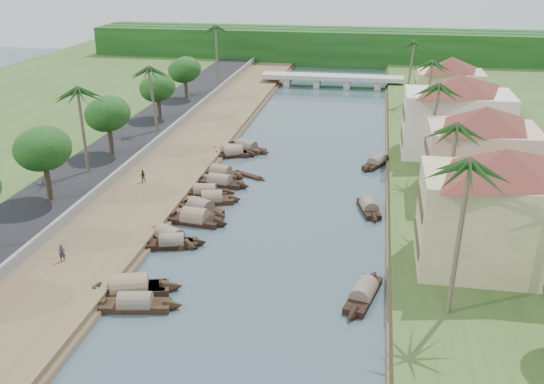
% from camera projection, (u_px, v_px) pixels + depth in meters
% --- Properties ---
extents(ground, '(220.00, 220.00, 0.00)m').
position_uv_depth(ground, '(269.00, 250.00, 55.65)').
color(ground, '#384B54').
rests_on(ground, ground).
extents(left_bank, '(10.00, 180.00, 0.80)m').
position_uv_depth(left_bank, '(172.00, 165.00, 76.33)').
color(left_bank, brown).
rests_on(left_bank, ground).
extents(right_bank, '(16.00, 180.00, 1.20)m').
position_uv_depth(right_bank, '(459.00, 180.00, 70.69)').
color(right_bank, '#314F1F').
rests_on(right_bank, ground).
extents(road, '(8.00, 180.00, 1.40)m').
position_uv_depth(road, '(108.00, 159.00, 77.57)').
color(road, black).
rests_on(road, ground).
extents(retaining_wall, '(0.40, 180.00, 1.10)m').
position_uv_depth(retaining_wall, '(140.00, 156.00, 76.65)').
color(retaining_wall, slate).
rests_on(retaining_wall, left_bank).
extents(treeline, '(120.00, 14.00, 8.00)m').
position_uv_depth(treeline, '(342.00, 46.00, 145.61)').
color(treeline, '#0F380F').
rests_on(treeline, ground).
extents(bridge, '(28.00, 4.00, 2.40)m').
position_uv_depth(bridge, '(332.00, 79.00, 120.85)').
color(bridge, '#A9A89E').
rests_on(bridge, ground).
extents(building_near, '(14.85, 14.85, 10.20)m').
position_uv_depth(building_near, '(498.00, 208.00, 48.42)').
color(building_near, beige).
rests_on(building_near, right_bank).
extents(building_mid, '(14.11, 14.11, 9.70)m').
position_uv_depth(building_mid, '(481.00, 151.00, 62.99)').
color(building_mid, beige).
rests_on(building_mid, right_bank).
extents(building_far, '(15.59, 15.59, 10.20)m').
position_uv_depth(building_far, '(457.00, 115.00, 75.85)').
color(building_far, white).
rests_on(building_far, right_bank).
extents(building_distant, '(12.62, 12.62, 9.20)m').
position_uv_depth(building_distant, '(449.00, 86.00, 94.17)').
color(building_distant, beige).
rests_on(building_distant, right_bank).
extents(sampan_0, '(7.62, 2.72, 2.00)m').
position_uv_depth(sampan_0, '(135.00, 304.00, 46.31)').
color(sampan_0, black).
rests_on(sampan_0, ground).
extents(sampan_1, '(8.02, 3.77, 2.32)m').
position_uv_depth(sampan_1, '(131.00, 287.00, 48.60)').
color(sampan_1, black).
rests_on(sampan_1, ground).
extents(sampan_2, '(8.76, 4.33, 2.27)m').
position_uv_depth(sampan_2, '(130.00, 289.00, 48.40)').
color(sampan_2, black).
rests_on(sampan_2, ground).
extents(sampan_3, '(6.76, 3.17, 1.85)m').
position_uv_depth(sampan_3, '(172.00, 243.00, 55.99)').
color(sampan_3, black).
rests_on(sampan_3, ground).
extents(sampan_4, '(7.07, 4.72, 2.06)m').
position_uv_depth(sampan_4, '(169.00, 237.00, 57.17)').
color(sampan_4, black).
rests_on(sampan_4, ground).
extents(sampan_5, '(7.49, 2.71, 2.33)m').
position_uv_depth(sampan_5, '(195.00, 219.00, 60.92)').
color(sampan_5, black).
rests_on(sampan_5, ground).
extents(sampan_6, '(7.11, 4.67, 2.15)m').
position_uv_depth(sampan_6, '(201.00, 209.00, 63.44)').
color(sampan_6, black).
rests_on(sampan_6, ground).
extents(sampan_7, '(7.21, 2.39, 1.93)m').
position_uv_depth(sampan_7, '(205.00, 192.00, 67.76)').
color(sampan_7, black).
rests_on(sampan_7, ground).
extents(sampan_8, '(6.74, 3.42, 2.06)m').
position_uv_depth(sampan_8, '(212.00, 200.00, 65.69)').
color(sampan_8, black).
rests_on(sampan_8, ground).
extents(sampan_9, '(7.81, 2.76, 1.97)m').
position_uv_depth(sampan_9, '(220.00, 182.00, 70.65)').
color(sampan_9, black).
rests_on(sampan_9, ground).
extents(sampan_10, '(7.04, 3.35, 1.95)m').
position_uv_depth(sampan_10, '(221.00, 173.00, 73.64)').
color(sampan_10, black).
rests_on(sampan_10, ground).
extents(sampan_11, '(7.17, 4.53, 2.09)m').
position_uv_depth(sampan_11, '(233.00, 153.00, 80.67)').
color(sampan_11, black).
rests_on(sampan_11, ground).
extents(sampan_12, '(7.93, 5.06, 1.98)m').
position_uv_depth(sampan_12, '(246.00, 147.00, 83.21)').
color(sampan_12, black).
rests_on(sampan_12, ground).
extents(sampan_13, '(7.77, 2.54, 2.11)m').
position_uv_depth(sampan_13, '(231.00, 152.00, 81.24)').
color(sampan_13, black).
rests_on(sampan_13, ground).
extents(sampan_14, '(3.39, 8.29, 2.01)m').
position_uv_depth(sampan_14, '(363.00, 294.00, 47.73)').
color(sampan_14, black).
rests_on(sampan_14, ground).
extents(sampan_15, '(3.09, 7.04, 1.90)m').
position_uv_depth(sampan_15, '(369.00, 208.00, 63.67)').
color(sampan_15, black).
rests_on(sampan_15, ground).
extents(sampan_16, '(4.42, 7.31, 1.87)m').
position_uv_depth(sampan_16, '(377.00, 163.00, 77.17)').
color(sampan_16, black).
rests_on(sampan_16, ground).
extents(canoe_1, '(5.02, 1.41, 0.80)m').
position_uv_depth(canoe_1, '(169.00, 242.00, 56.86)').
color(canoe_1, black).
rests_on(canoe_1, ground).
extents(canoe_2, '(5.06, 3.26, 0.78)m').
position_uv_depth(canoe_2, '(248.00, 176.00, 73.55)').
color(canoe_2, black).
rests_on(canoe_2, ground).
extents(palm_0, '(3.20, 3.20, 13.04)m').
position_uv_depth(palm_0, '(467.00, 167.00, 39.71)').
color(palm_0, brown).
rests_on(palm_0, ground).
extents(palm_1, '(3.20, 3.20, 11.42)m').
position_uv_depth(palm_1, '(456.00, 128.00, 53.89)').
color(palm_1, brown).
rests_on(palm_1, ground).
extents(palm_2, '(3.20, 3.20, 12.09)m').
position_uv_depth(palm_2, '(433.00, 88.00, 66.73)').
color(palm_2, brown).
rests_on(palm_2, ground).
extents(palm_3, '(3.20, 3.20, 11.31)m').
position_uv_depth(palm_3, '(430.00, 63.00, 85.42)').
color(palm_3, brown).
rests_on(palm_3, ground).
extents(palm_5, '(3.20, 3.20, 11.33)m').
position_uv_depth(palm_5, '(79.00, 91.00, 67.67)').
color(palm_5, brown).
rests_on(palm_5, ground).
extents(palm_6, '(3.20, 3.20, 10.53)m').
position_uv_depth(palm_6, '(152.00, 70.00, 83.92)').
color(palm_6, brown).
rests_on(palm_6, ground).
extents(palm_7, '(3.20, 3.20, 11.88)m').
position_uv_depth(palm_7, '(411.00, 43.00, 99.96)').
color(palm_7, brown).
rests_on(palm_7, ground).
extents(palm_8, '(3.20, 3.20, 12.88)m').
position_uv_depth(palm_8, '(216.00, 28.00, 109.50)').
color(palm_8, brown).
rests_on(palm_8, ground).
extents(tree_2, '(5.38, 5.38, 7.76)m').
position_uv_depth(tree_2, '(43.00, 149.00, 61.16)').
color(tree_2, '#4E3C2D').
rests_on(tree_2, ground).
extents(tree_3, '(5.21, 5.21, 7.34)m').
position_uv_depth(tree_3, '(108.00, 114.00, 75.53)').
color(tree_3, '#4E3C2D').
rests_on(tree_3, ground).
extents(tree_4, '(4.92, 4.92, 6.73)m').
position_uv_depth(tree_4, '(158.00, 88.00, 92.11)').
color(tree_4, '#4E3C2D').
rests_on(tree_4, ground).
extents(tree_5, '(5.10, 5.10, 7.04)m').
position_uv_depth(tree_5, '(185.00, 70.00, 104.55)').
color(tree_5, '#4E3C2D').
rests_on(tree_5, ground).
extents(tree_6, '(4.54, 4.54, 6.79)m').
position_uv_depth(tree_6, '(494.00, 112.00, 78.37)').
color(tree_6, '#4E3C2D').
rests_on(tree_6, ground).
extents(person_near, '(0.66, 0.58, 1.52)m').
position_uv_depth(person_near, '(62.00, 253.00, 51.68)').
color(person_near, '#2B2B34').
rests_on(person_near, left_bank).
extents(person_far, '(0.86, 0.78, 1.43)m').
position_uv_depth(person_far, '(143.00, 176.00, 69.39)').
color(person_far, '#2B281E').
rests_on(person_far, left_bank).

